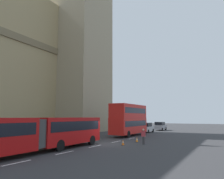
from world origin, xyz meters
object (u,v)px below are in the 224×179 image
traffic_cone_west (123,143)px  double_decker_bus (129,118)px  sedan_lead (146,128)px  pedestrian_near_cones (143,136)px  articulated_bus (33,132)px  traffic_cone_middle (137,140)px  sedan_trailing (160,126)px

traffic_cone_west → double_decker_bus: bearing=21.1°
sedan_lead → traffic_cone_west: sedan_lead is taller
sedan_lead → pedestrian_near_cones: size_ratio=2.60×
articulated_bus → traffic_cone_middle: bearing=-19.9°
sedan_trailing → traffic_cone_west: size_ratio=7.59×
sedan_trailing → pedestrian_near_cones: 26.00m
articulated_bus → double_decker_bus: 19.13m
articulated_bus → sedan_trailing: bearing=-0.3°
traffic_cone_west → traffic_cone_middle: (3.51, -0.13, 0.00)m
articulated_bus → traffic_cone_middle: 12.68m
sedan_lead → pedestrian_near_cones: bearing=-161.0°
double_decker_bus → traffic_cone_west: size_ratio=15.70×
sedan_trailing → traffic_cone_west: bearing=-171.7°
traffic_cone_west → traffic_cone_middle: bearing=-2.1°
double_decker_bus → sedan_lead: 8.49m
sedan_lead → traffic_cone_middle: sedan_lead is taller
double_decker_bus → sedan_trailing: (16.18, -0.21, -1.79)m
sedan_trailing → pedestrian_near_cones: sedan_trailing is taller
pedestrian_near_cones → sedan_trailing: bearing=12.5°
traffic_cone_middle → traffic_cone_west: bearing=177.9°
traffic_cone_middle → articulated_bus: bearing=160.1°
articulated_bus → traffic_cone_west: articulated_bus is taller
articulated_bus → double_decker_bus: double_decker_bus is taller
double_decker_bus → traffic_cone_west: (-10.77, -4.16, -2.43)m
articulated_bus → traffic_cone_middle: size_ratio=28.84×
sedan_lead → sedan_trailing: same height
traffic_cone_west → sedan_lead: bearing=12.8°
double_decker_bus → traffic_cone_west: bearing=-158.9°
articulated_bus → pedestrian_near_cones: articulated_bus is taller
sedan_lead → sedan_trailing: (7.88, -0.39, 0.00)m
articulated_bus → double_decker_bus: (19.11, 0.00, 0.96)m
articulated_bus → double_decker_bus: size_ratio=1.84×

